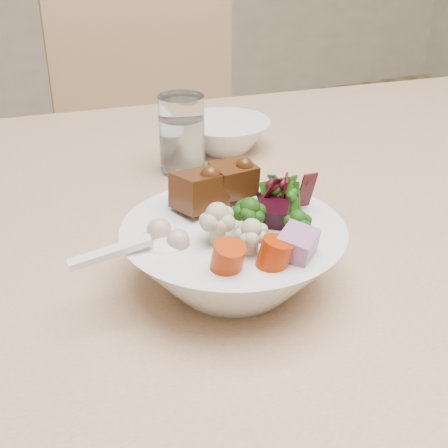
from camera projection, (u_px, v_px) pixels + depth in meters
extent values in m
cube|color=tan|center=(377.00, 225.00, 0.76)|extent=(1.82, 1.15, 0.04)
cube|color=tan|center=(175.00, 215.00, 1.46)|extent=(0.45, 0.45, 0.04)
cube|color=tan|center=(145.00, 90.00, 1.51)|extent=(0.44, 0.04, 0.48)
cylinder|color=tan|center=(125.00, 367.00, 1.36)|extent=(0.04, 0.04, 0.45)
cylinder|color=tan|center=(278.00, 327.00, 1.48)|extent=(0.04, 0.04, 0.45)
cylinder|color=tan|center=(90.00, 279.00, 1.66)|extent=(0.04, 0.04, 0.45)
cylinder|color=tan|center=(220.00, 252.00, 1.79)|extent=(0.04, 0.04, 0.45)
sphere|color=black|center=(250.00, 222.00, 0.56)|extent=(0.03, 0.03, 0.03)
sphere|color=#BDB18F|center=(218.00, 229.00, 0.55)|extent=(0.04, 0.04, 0.04)
cube|color=black|center=(277.00, 205.00, 0.60)|extent=(0.04, 0.04, 0.02)
cube|color=#9E5F90|center=(297.00, 247.00, 0.53)|extent=(0.04, 0.05, 0.04)
cylinder|color=#AB2B04|center=(227.00, 260.00, 0.51)|extent=(0.03, 0.03, 0.03)
sphere|color=tan|center=(178.00, 240.00, 0.55)|extent=(0.02, 0.02, 0.02)
ellipsoid|color=white|center=(166.00, 247.00, 0.55)|extent=(0.04, 0.03, 0.01)
cube|color=white|center=(110.00, 252.00, 0.53)|extent=(0.07, 0.02, 0.02)
cylinder|color=silver|center=(182.00, 134.00, 0.82)|extent=(0.06, 0.06, 0.10)
cylinder|color=silver|center=(182.00, 144.00, 0.83)|extent=(0.05, 0.05, 0.07)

